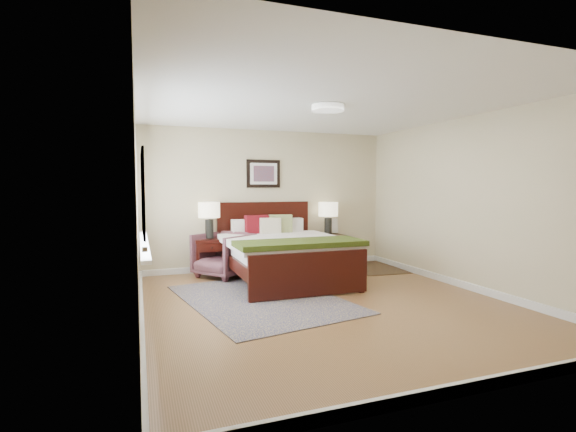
# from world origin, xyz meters

# --- Properties ---
(floor) EXTENTS (5.00, 5.00, 0.00)m
(floor) POSITION_xyz_m (0.00, 0.00, 0.00)
(floor) COLOR brown
(floor) RESTS_ON ground
(back_wall) EXTENTS (4.50, 0.04, 2.50)m
(back_wall) POSITION_xyz_m (0.00, 2.50, 1.25)
(back_wall) COLOR beige
(back_wall) RESTS_ON ground
(front_wall) EXTENTS (4.50, 0.04, 2.50)m
(front_wall) POSITION_xyz_m (0.00, -2.50, 1.25)
(front_wall) COLOR beige
(front_wall) RESTS_ON ground
(left_wall) EXTENTS (0.04, 5.00, 2.50)m
(left_wall) POSITION_xyz_m (-2.25, 0.00, 1.25)
(left_wall) COLOR beige
(left_wall) RESTS_ON ground
(right_wall) EXTENTS (0.04, 5.00, 2.50)m
(right_wall) POSITION_xyz_m (2.25, 0.00, 1.25)
(right_wall) COLOR beige
(right_wall) RESTS_ON ground
(ceiling) EXTENTS (4.50, 5.00, 0.02)m
(ceiling) POSITION_xyz_m (0.00, 0.00, 2.50)
(ceiling) COLOR white
(ceiling) RESTS_ON back_wall
(window) EXTENTS (0.11, 2.72, 1.32)m
(window) POSITION_xyz_m (-2.20, 0.70, 1.38)
(window) COLOR silver
(window) RESTS_ON left_wall
(door) EXTENTS (0.06, 1.00, 2.18)m
(door) POSITION_xyz_m (-2.23, -1.75, 1.07)
(door) COLOR silver
(door) RESTS_ON ground
(ceil_fixture) EXTENTS (0.44, 0.44, 0.08)m
(ceil_fixture) POSITION_xyz_m (0.00, 0.00, 2.47)
(ceil_fixture) COLOR white
(ceil_fixture) RESTS_ON ceiling
(bed) EXTENTS (1.82, 2.21, 1.19)m
(bed) POSITION_xyz_m (-0.10, 1.41, 0.55)
(bed) COLOR black
(bed) RESTS_ON ground
(wall_art) EXTENTS (0.62, 0.05, 0.50)m
(wall_art) POSITION_xyz_m (-0.10, 2.47, 1.72)
(wall_art) COLOR black
(wall_art) RESTS_ON back_wall
(nightstand_left) EXTENTS (0.52, 0.46, 0.61)m
(nightstand_left) POSITION_xyz_m (-1.12, 2.25, 0.49)
(nightstand_left) COLOR black
(nightstand_left) RESTS_ON ground
(nightstand_right) EXTENTS (0.59, 0.44, 0.58)m
(nightstand_right) POSITION_xyz_m (1.09, 2.26, 0.37)
(nightstand_right) COLOR black
(nightstand_right) RESTS_ON ground
(lamp_left) EXTENTS (0.36, 0.36, 0.61)m
(lamp_left) POSITION_xyz_m (-1.12, 2.27, 1.05)
(lamp_left) COLOR black
(lamp_left) RESTS_ON nightstand_left
(lamp_right) EXTENTS (0.36, 0.36, 0.61)m
(lamp_right) POSITION_xyz_m (1.09, 2.27, 1.02)
(lamp_right) COLOR black
(lamp_right) RESTS_ON nightstand_right
(armchair) EXTENTS (1.11, 1.11, 0.73)m
(armchair) POSITION_xyz_m (-0.93, 2.00, 0.37)
(armchair) COLOR brown
(armchair) RESTS_ON ground
(rug_persian) EXTENTS (2.26, 2.86, 0.01)m
(rug_persian) POSITION_xyz_m (-0.73, 0.45, 0.01)
(rug_persian) COLOR #0E1347
(rug_persian) RESTS_ON ground
(rug_navy) EXTENTS (0.91, 1.30, 0.01)m
(rug_navy) POSITION_xyz_m (1.80, 1.80, 0.01)
(rug_navy) COLOR black
(rug_navy) RESTS_ON ground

